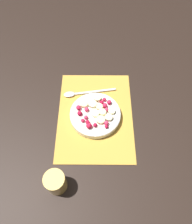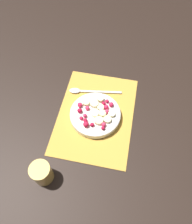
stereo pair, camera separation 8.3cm
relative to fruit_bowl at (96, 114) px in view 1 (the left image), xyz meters
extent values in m
plane|color=black|center=(-0.01, 0.00, -0.02)|extent=(3.00, 3.00, 0.00)
cube|color=gold|center=(-0.01, 0.00, -0.02)|extent=(0.41, 0.29, 0.01)
cylinder|color=white|center=(0.00, 0.00, -0.01)|extent=(0.20, 0.20, 0.02)
torus|color=white|center=(0.00, 0.00, 0.00)|extent=(0.20, 0.20, 0.01)
cylinder|color=white|center=(0.00, 0.00, 0.01)|extent=(0.18, 0.18, 0.00)
cylinder|color=beige|center=(0.02, 0.05, 0.02)|extent=(0.03, 0.03, 0.01)
cylinder|color=#F4EAB7|center=(-0.04, -0.01, 0.02)|extent=(0.04, 0.04, 0.01)
cylinder|color=beige|center=(0.01, 0.00, 0.01)|extent=(0.03, 0.03, 0.01)
cylinder|color=beige|center=(0.03, 0.02, 0.02)|extent=(0.05, 0.05, 0.01)
cylinder|color=beige|center=(0.00, 0.02, 0.02)|extent=(0.04, 0.04, 0.01)
cylinder|color=beige|center=(0.00, 0.06, 0.01)|extent=(0.04, 0.04, 0.01)
cylinder|color=beige|center=(-0.06, 0.00, 0.02)|extent=(0.04, 0.04, 0.01)
cylinder|color=beige|center=(-0.03, -0.05, 0.02)|extent=(0.04, 0.04, 0.01)
cylinder|color=beige|center=(-0.02, 0.01, 0.01)|extent=(0.04, 0.04, 0.01)
sphere|color=#D12347|center=(-0.04, 0.05, 0.02)|extent=(0.02, 0.02, 0.02)
sphere|color=#B21433|center=(0.06, 0.04, 0.02)|extent=(0.01, 0.01, 0.01)
sphere|color=#DB3356|center=(-0.01, -0.04, 0.02)|extent=(0.02, 0.02, 0.02)
sphere|color=#DB3356|center=(0.02, -0.04, 0.02)|extent=(0.01, 0.01, 0.01)
sphere|color=#B21433|center=(0.04, -0.03, 0.02)|extent=(0.02, 0.02, 0.02)
sphere|color=#D12347|center=(0.04, -0.05, 0.02)|extent=(0.01, 0.01, 0.01)
sphere|color=#B21433|center=(0.01, -0.06, 0.02)|extent=(0.02, 0.02, 0.02)
sphere|color=#B21433|center=(0.06, 0.00, 0.02)|extent=(0.02, 0.02, 0.02)
sphere|color=#DB3356|center=(0.05, 0.04, 0.02)|extent=(0.02, 0.02, 0.02)
sphere|color=#D12347|center=(-0.02, -0.07, 0.02)|extent=(0.02, 0.02, 0.02)
sphere|color=#B21433|center=(-0.04, 0.02, 0.02)|extent=(0.02, 0.02, 0.02)
sphere|color=#DB3356|center=(-0.01, 0.04, 0.02)|extent=(0.02, 0.02, 0.02)
sphere|color=#D12347|center=(-0.06, 0.03, 0.02)|extent=(0.01, 0.01, 0.01)
sphere|color=#D12347|center=(-0.03, 0.03, 0.02)|extent=(0.02, 0.02, 0.02)
sphere|color=red|center=(0.06, -0.03, 0.02)|extent=(0.02, 0.02, 0.02)
cube|color=silver|center=(-0.12, -0.01, -0.02)|extent=(0.04, 0.17, 0.00)
ellipsoid|color=silver|center=(-0.10, -0.11, -0.01)|extent=(0.03, 0.05, 0.01)
cylinder|color=#F4CC66|center=(0.26, -0.13, 0.02)|extent=(0.07, 0.07, 0.08)
camera|label=1|loc=(0.43, 0.00, 0.73)|focal=35.00mm
camera|label=2|loc=(0.42, 0.08, 0.73)|focal=35.00mm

